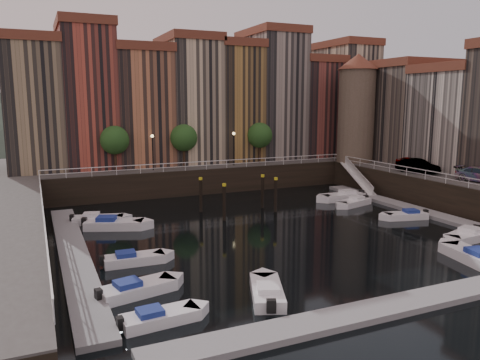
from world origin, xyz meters
name	(u,v)px	position (x,y,z in m)	size (l,w,h in m)	color
ground	(269,228)	(0.00, 0.00, 0.00)	(200.00, 200.00, 0.00)	black
quay_far	(182,171)	(0.00, 26.00, 1.50)	(80.00, 20.00, 3.00)	black
dock_left	(73,254)	(-16.20, -1.00, 0.17)	(2.00, 28.00, 0.35)	gray
dock_right	(419,211)	(16.20, -1.00, 0.17)	(2.00, 28.00, 0.35)	gray
dock_near	(413,302)	(0.00, -17.00, 0.17)	(30.00, 2.00, 0.35)	gray
mountains	(105,111)	(1.72, 110.00, 7.92)	(145.00, 100.00, 18.00)	#2D382D
far_terrace	(210,100)	(3.31, 23.50, 10.95)	(48.70, 10.30, 17.50)	#927C5C
right_terrace	(462,113)	(26.50, 3.80, 9.56)	(9.30, 24.30, 14.00)	#675A4E
corner_tower	(356,106)	(20.00, 14.50, 10.19)	(5.20, 5.20, 13.80)	#6B5B4C
promenade_trees	(189,138)	(-1.33, 18.20, 6.58)	(21.20, 3.20, 5.20)	black
street_lamps	(195,144)	(-1.00, 17.20, 5.90)	(10.36, 0.36, 4.18)	black
railings	(246,177)	(0.00, 4.88, 3.79)	(36.08, 34.04, 0.52)	white
gangway	(357,177)	(17.10, 10.00, 1.92)	(2.78, 8.32, 3.73)	white
mooring_pilings	(241,196)	(0.05, 6.06, 1.65)	(7.16, 4.46, 3.78)	black
boat_left_0	(158,318)	(-13.17, -13.53, 0.32)	(4.15, 1.81, 0.94)	white
boat_left_1	(136,289)	(-13.50, -9.60, 0.36)	(4.71, 2.56, 1.05)	white
boat_left_2	(133,259)	(-12.65, -4.34, 0.33)	(4.30, 1.70, 0.98)	white
boat_left_3	(113,224)	(-12.47, 5.22, 0.40)	(5.29, 3.56, 1.20)	white
boat_left_4	(97,219)	(-13.50, 7.67, 0.36)	(4.74, 2.69, 1.06)	white
boat_right_0	(465,235)	(12.72, -9.40, 0.34)	(4.49, 2.75, 1.01)	white
boat_right_1	(470,236)	(12.86, -9.71, 0.34)	(4.53, 2.02, 1.02)	white
boat_right_2	(407,215)	(13.25, -2.39, 0.32)	(4.27, 2.40, 0.96)	white
boat_right_3	(354,202)	(12.31, 4.23, 0.34)	(4.48, 2.69, 1.00)	white
boat_right_4	(343,197)	(12.87, 6.91, 0.40)	(5.21, 2.00, 1.19)	white
boat_near_1	(267,292)	(-6.87, -13.05, 0.36)	(3.16, 4.70, 1.06)	white
boat_near_3	(473,256)	(8.81, -13.38, 0.39)	(2.60, 5.13, 1.15)	white
car_a	(411,164)	(21.67, 6.14, 3.69)	(1.62, 4.03, 1.37)	gray
car_b	(418,167)	(20.01, 3.41, 3.77)	(1.63, 4.67, 1.54)	gray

